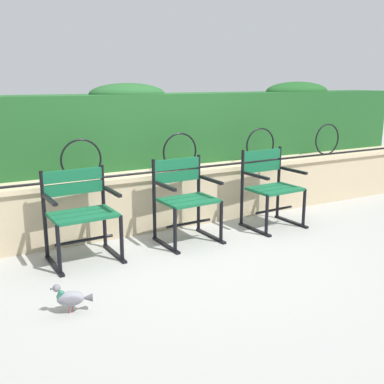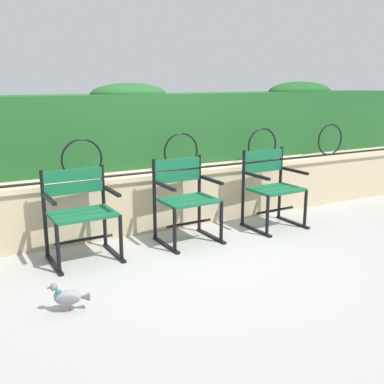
{
  "view_description": "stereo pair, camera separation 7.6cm",
  "coord_description": "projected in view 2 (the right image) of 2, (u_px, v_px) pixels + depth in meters",
  "views": [
    {
      "loc": [
        -2.12,
        -3.8,
        1.62
      ],
      "look_at": [
        0.0,
        0.05,
        0.55
      ],
      "focal_mm": 43.06,
      "sensor_mm": 36.0,
      "label": 1
    },
    {
      "loc": [
        -2.05,
        -3.83,
        1.62
      ],
      "look_at": [
        0.0,
        0.05,
        0.55
      ],
      "focal_mm": 43.06,
      "sensor_mm": 36.0,
      "label": 2
    }
  ],
  "objects": [
    {
      "name": "ground_plane",
      "position": [
        194.0,
        246.0,
        4.61
      ],
      "size": [
        60.0,
        60.0,
        0.0
      ],
      "primitive_type": "plane",
      "color": "#9E9E99"
    },
    {
      "name": "stone_wall",
      "position": [
        162.0,
        198.0,
        5.19
      ],
      "size": [
        7.76,
        0.41,
        0.64
      ],
      "color": "tan",
      "rests_on": "ground"
    },
    {
      "name": "park_chair_centre",
      "position": [
        185.0,
        197.0,
        4.7
      ],
      "size": [
        0.6,
        0.55,
        0.85
      ],
      "color": "#145B38",
      "rests_on": "ground"
    },
    {
      "name": "iron_arch_fence",
      "position": [
        139.0,
        158.0,
        4.87
      ],
      "size": [
        7.22,
        0.02,
        0.42
      ],
      "color": "black",
      "rests_on": "stone_wall"
    },
    {
      "name": "hedge_row",
      "position": [
        146.0,
        126.0,
        5.42
      ],
      "size": [
        7.61,
        0.59,
        0.96
      ],
      "color": "#1E5123",
      "rests_on": "stone_wall"
    },
    {
      "name": "park_chair_left",
      "position": [
        80.0,
        210.0,
        4.21
      ],
      "size": [
        0.63,
        0.54,
        0.83
      ],
      "color": "#145B38",
      "rests_on": "ground"
    },
    {
      "name": "pigeon_near_chairs",
      "position": [
        68.0,
        297.0,
        3.29
      ],
      "size": [
        0.29,
        0.15,
        0.22
      ],
      "color": "gray",
      "rests_on": "ground"
    },
    {
      "name": "park_chair_right",
      "position": [
        272.0,
        186.0,
        5.16
      ],
      "size": [
        0.62,
        0.55,
        0.87
      ],
      "color": "#145B38",
      "rests_on": "ground"
    }
  ]
}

